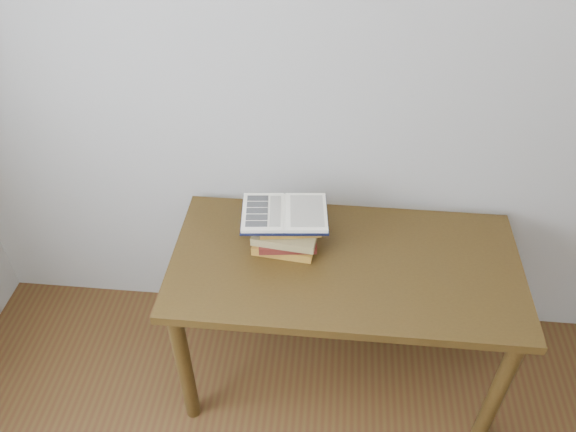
# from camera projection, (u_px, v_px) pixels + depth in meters

# --- Properties ---
(desk) EXTENTS (1.31, 0.65, 0.70)m
(desk) POSITION_uv_depth(u_px,v_px,m) (344.00, 280.00, 2.16)
(desk) COLOR #412D10
(desk) RESTS_ON ground
(book_stack) EXTENTS (0.26, 0.21, 0.13)m
(book_stack) POSITION_uv_depth(u_px,v_px,m) (287.00, 233.00, 2.11)
(book_stack) COLOR #A56F25
(book_stack) RESTS_ON desk
(open_book) EXTENTS (0.34, 0.25, 0.03)m
(open_book) POSITION_uv_depth(u_px,v_px,m) (285.00, 213.00, 2.08)
(open_book) COLOR black
(open_book) RESTS_ON book_stack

